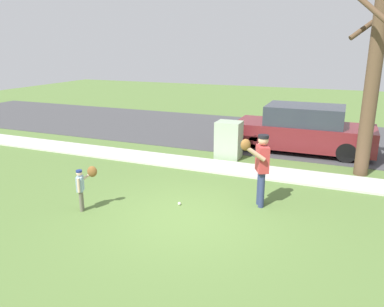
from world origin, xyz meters
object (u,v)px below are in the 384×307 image
person_adult (261,163)px  person_child (84,182)px  utility_cabinet (229,140)px  baseball (179,204)px  street_tree_near (374,68)px  parked_suv_maroon (304,130)px

person_adult → person_child: 4.04m
person_child → utility_cabinet: (1.82, 5.22, -0.05)m
baseball → person_child: bearing=-150.9°
utility_cabinet → street_tree_near: (4.09, -0.15, 2.43)m
street_tree_near → parked_suv_maroon: street_tree_near is taller
person_adult → street_tree_near: (2.27, 3.35, 1.97)m
person_child → street_tree_near: bearing=14.5°
person_adult → street_tree_near: street_tree_near is taller
baseball → street_tree_near: street_tree_near is taller
utility_cabinet → parked_suv_maroon: (2.20, 1.76, 0.17)m
baseball → utility_cabinet: utility_cabinet is taller
person_adult → utility_cabinet: size_ratio=1.39×
utility_cabinet → street_tree_near: 4.75m
street_tree_near → parked_suv_maroon: 3.50m
utility_cabinet → person_child: bearing=-109.2°
street_tree_near → parked_suv_maroon: size_ratio=1.22×
person_adult → person_child: bearing=-0.8°
person_child → baseball: person_child is taller
baseball → parked_suv_maroon: size_ratio=0.02×
parked_suv_maroon → utility_cabinet: bearing=38.6°
person_child → street_tree_near: (5.90, 5.07, 2.37)m
person_adult → baseball: (-1.74, -0.67, -1.03)m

